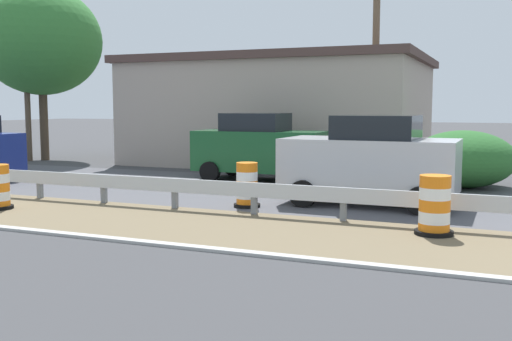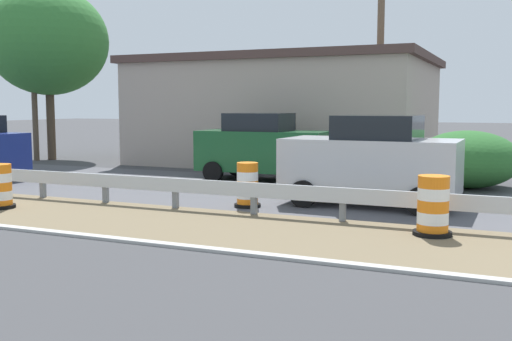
{
  "view_description": "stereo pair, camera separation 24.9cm",
  "coord_description": "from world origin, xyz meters",
  "px_view_note": "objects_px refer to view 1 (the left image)",
  "views": [
    {
      "loc": [
        -9.9,
        3.79,
        2.38
      ],
      "look_at": [
        2.38,
        8.91,
        0.93
      ],
      "focal_mm": 41.88,
      "sensor_mm": 36.0,
      "label": 1
    },
    {
      "loc": [
        -9.8,
        3.56,
        2.38
      ],
      "look_at": [
        2.38,
        8.91,
        0.93
      ],
      "focal_mm": 41.88,
      "sensor_mm": 36.0,
      "label": 2
    }
  ],
  "objects_px": {
    "traffic_barrel_close": "(247,187)",
    "car_mid_far_lane": "(260,147)",
    "utility_pole_near": "(376,51)",
    "traffic_barrel_nearest": "(434,208)",
    "utility_pole_mid": "(26,75)",
    "car_lead_near_lane": "(371,160)"
  },
  "relations": [
    {
      "from": "utility_pole_mid",
      "to": "utility_pole_near",
      "type": "bearing_deg",
      "value": -86.98
    },
    {
      "from": "traffic_barrel_close",
      "to": "car_mid_far_lane",
      "type": "xyz_separation_m",
      "value": [
        4.77,
        1.63,
        0.6
      ]
    },
    {
      "from": "traffic_barrel_nearest",
      "to": "utility_pole_mid",
      "type": "xyz_separation_m",
      "value": [
        8.73,
        17.88,
        3.18
      ]
    },
    {
      "from": "traffic_barrel_nearest",
      "to": "traffic_barrel_close",
      "type": "xyz_separation_m",
      "value": [
        1.44,
        4.41,
        -0.03
      ]
    },
    {
      "from": "car_lead_near_lane",
      "to": "utility_pole_near",
      "type": "height_order",
      "value": "utility_pole_near"
    },
    {
      "from": "traffic_barrel_nearest",
      "to": "car_mid_far_lane",
      "type": "xyz_separation_m",
      "value": [
        6.22,
        6.03,
        0.57
      ]
    },
    {
      "from": "car_lead_near_lane",
      "to": "utility_pole_mid",
      "type": "height_order",
      "value": "utility_pole_mid"
    },
    {
      "from": "utility_pole_near",
      "to": "utility_pole_mid",
      "type": "height_order",
      "value": "utility_pole_near"
    },
    {
      "from": "utility_pole_near",
      "to": "traffic_barrel_close",
      "type": "bearing_deg",
      "value": 170.62
    },
    {
      "from": "traffic_barrel_nearest",
      "to": "car_lead_near_lane",
      "type": "distance_m",
      "value": 3.47
    },
    {
      "from": "car_mid_far_lane",
      "to": "utility_pole_mid",
      "type": "relative_size",
      "value": 0.59
    },
    {
      "from": "car_lead_near_lane",
      "to": "car_mid_far_lane",
      "type": "xyz_separation_m",
      "value": [
        3.31,
        4.23,
        -0.0
      ]
    },
    {
      "from": "traffic_barrel_close",
      "to": "car_lead_near_lane",
      "type": "distance_m",
      "value": 3.04
    },
    {
      "from": "traffic_barrel_close",
      "to": "utility_pole_near",
      "type": "bearing_deg",
      "value": -9.38
    },
    {
      "from": "traffic_barrel_nearest",
      "to": "traffic_barrel_close",
      "type": "relative_size",
      "value": 1.05
    },
    {
      "from": "car_lead_near_lane",
      "to": "utility_pole_mid",
      "type": "distance_m",
      "value": 17.3
    },
    {
      "from": "car_lead_near_lane",
      "to": "utility_pole_near",
      "type": "bearing_deg",
      "value": -78.47
    },
    {
      "from": "traffic_barrel_close",
      "to": "car_mid_far_lane",
      "type": "relative_size",
      "value": 0.25
    },
    {
      "from": "car_mid_far_lane",
      "to": "utility_pole_near",
      "type": "distance_m",
      "value": 5.46
    },
    {
      "from": "utility_pole_near",
      "to": "utility_pole_mid",
      "type": "distance_m",
      "value": 14.84
    },
    {
      "from": "car_mid_far_lane",
      "to": "utility_pole_near",
      "type": "height_order",
      "value": "utility_pole_near"
    },
    {
      "from": "car_lead_near_lane",
      "to": "car_mid_far_lane",
      "type": "height_order",
      "value": "car_lead_near_lane"
    }
  ]
}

